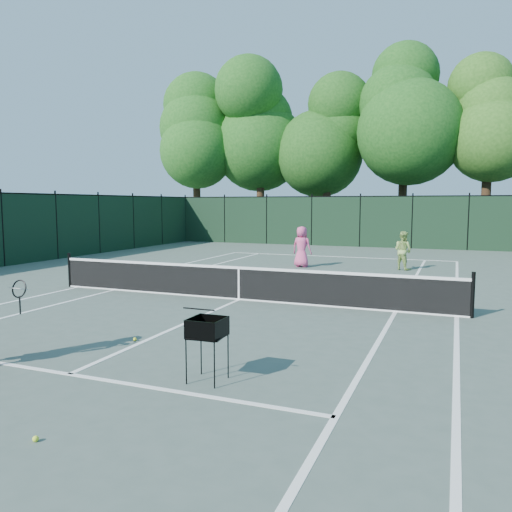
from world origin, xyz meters
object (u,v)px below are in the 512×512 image
at_px(player_green, 403,250).
at_px(loose_ball_midcourt, 135,339).
at_px(ball_hopper, 207,328).
at_px(player_pink, 302,247).
at_px(loose_ball_near_cart, 36,439).

xyz_separation_m(player_green, loose_ball_midcourt, (-3.66, -12.55, -0.73)).
bearing_deg(ball_hopper, player_green, 78.37).
height_order(player_pink, ball_hopper, player_pink).
xyz_separation_m(player_pink, loose_ball_midcourt, (0.28, -11.87, -0.80)).
distance_m(player_green, ball_hopper, 14.01).
distance_m(player_green, loose_ball_near_cart, 16.49).
height_order(player_green, loose_ball_near_cart, player_green).
height_order(player_green, ball_hopper, player_green).
bearing_deg(loose_ball_midcourt, player_green, 73.73).
relative_size(player_pink, player_green, 1.10).
bearing_deg(loose_ball_near_cart, ball_hopper, 69.79).
xyz_separation_m(player_green, ball_hopper, (-1.39, -13.94, 0.03)).
bearing_deg(ball_hopper, loose_ball_midcourt, 142.56).
bearing_deg(loose_ball_near_cart, player_pink, 96.10).
relative_size(player_green, loose_ball_midcourt, 22.37).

